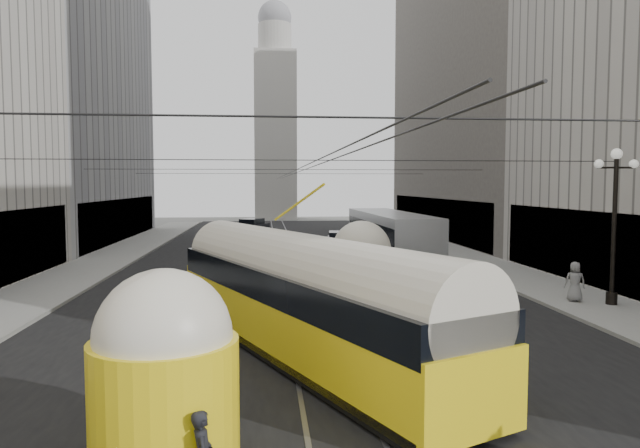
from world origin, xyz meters
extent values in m
cube|color=black|center=(0.00, 32.50, 0.00)|extent=(20.00, 85.00, 0.02)
cube|color=gray|center=(-12.00, 36.00, 0.07)|extent=(4.00, 72.00, 0.15)
cube|color=gray|center=(12.00, 36.00, 0.07)|extent=(4.00, 72.00, 0.15)
cube|color=gray|center=(-0.75, 32.50, 0.00)|extent=(0.12, 85.00, 0.04)
cube|color=gray|center=(0.75, 32.50, 0.00)|extent=(0.12, 85.00, 0.04)
cube|color=#999999|center=(-20.00, 48.00, 14.00)|extent=(12.00, 28.00, 28.00)
cube|color=black|center=(-14.05, 48.00, 2.00)|extent=(0.10, 25.20, 3.60)
cube|color=black|center=(14.05, 22.00, 2.00)|extent=(0.10, 18.00, 3.60)
cube|color=#514C47|center=(20.00, 48.00, 16.00)|extent=(12.00, 32.00, 32.00)
cube|color=black|center=(14.05, 48.00, 2.00)|extent=(0.10, 28.80, 3.60)
cube|color=#B2AFA8|center=(0.00, 80.00, 12.00)|extent=(6.00, 6.00, 24.00)
cylinder|color=#B2AFA8|center=(0.00, 80.00, 26.00)|extent=(4.80, 4.80, 4.00)
sphere|color=gray|center=(0.00, 80.00, 28.96)|extent=(4.80, 4.80, 4.80)
cylinder|color=black|center=(12.60, 18.00, 3.15)|extent=(0.18, 0.18, 6.00)
cylinder|color=black|center=(12.60, 18.00, 0.40)|extent=(0.44, 0.44, 0.50)
cylinder|color=black|center=(12.60, 18.00, 5.75)|extent=(1.60, 0.08, 0.08)
sphere|color=white|center=(12.60, 18.00, 6.30)|extent=(0.44, 0.44, 0.44)
sphere|color=white|center=(11.85, 18.00, 5.90)|extent=(0.36, 0.36, 0.36)
sphere|color=white|center=(13.35, 18.00, 5.90)|extent=(0.36, 0.36, 0.36)
cylinder|color=black|center=(0.00, 4.00, 6.00)|extent=(25.00, 0.03, 0.03)
cylinder|color=black|center=(0.00, 18.00, 6.00)|extent=(25.00, 0.03, 0.03)
cylinder|color=black|center=(0.00, 32.00, 6.00)|extent=(25.00, 0.03, 0.03)
cylinder|color=black|center=(0.00, 46.00, 6.00)|extent=(25.00, 0.03, 0.03)
cylinder|color=black|center=(0.00, 36.00, 5.80)|extent=(0.03, 72.00, 0.03)
cylinder|color=black|center=(0.40, 36.00, 5.80)|extent=(0.03, 72.00, 0.03)
cube|color=yellow|center=(-0.50, 12.64, 1.06)|extent=(8.21, 14.02, 1.72)
cube|color=black|center=(-0.50, 12.64, 0.25)|extent=(8.03, 13.63, 0.30)
cube|color=black|center=(-0.50, 12.64, 2.18)|extent=(8.14, 13.83, 0.86)
cylinder|color=silver|center=(-0.50, 12.64, 2.48)|extent=(7.84, 13.70, 2.33)
cylinder|color=yellow|center=(-3.36, 6.27, 1.16)|extent=(2.63, 2.63, 2.33)
sphere|color=silver|center=(-3.36, 6.27, 2.38)|extent=(2.43, 2.43, 2.43)
cylinder|color=yellow|center=(2.36, 19.02, 1.16)|extent=(2.63, 2.63, 2.33)
sphere|color=silver|center=(2.36, 19.02, 2.38)|extent=(2.43, 2.43, 2.43)
cube|color=gray|center=(5.99, 30.09, 1.70)|extent=(3.05, 13.25, 3.30)
cube|color=black|center=(5.99, 30.09, 2.25)|extent=(3.06, 12.79, 1.21)
cube|color=black|center=(5.99, 23.55, 2.09)|extent=(2.53, 0.16, 1.54)
cylinder|color=black|center=(4.61, 25.67, 0.55)|extent=(0.30, 1.10, 1.10)
cylinder|color=black|center=(7.36, 25.67, 0.55)|extent=(0.30, 1.10, 1.10)
cylinder|color=black|center=(4.61, 34.51, 0.55)|extent=(0.30, 1.10, 1.10)
cylinder|color=black|center=(7.36, 34.51, 0.55)|extent=(0.30, 1.10, 1.10)
cube|color=silver|center=(4.25, 40.96, 0.44)|extent=(2.14, 4.31, 0.74)
cube|color=black|center=(4.25, 40.96, 0.96)|extent=(1.73, 2.43, 0.70)
cylinder|color=black|center=(3.48, 39.55, 0.30)|extent=(0.22, 0.59, 0.59)
cylinder|color=black|center=(5.02, 39.55, 0.30)|extent=(0.22, 0.59, 0.59)
cylinder|color=black|center=(3.48, 42.37, 0.30)|extent=(0.22, 0.59, 0.59)
cylinder|color=black|center=(5.02, 42.37, 0.30)|extent=(0.22, 0.59, 0.59)
cube|color=black|center=(-2.93, 55.79, 0.50)|extent=(3.75, 5.11, 0.84)
cube|color=black|center=(-2.93, 55.79, 1.10)|extent=(2.65, 3.08, 0.79)
cylinder|color=black|center=(-3.81, 54.18, 0.34)|extent=(0.22, 0.67, 0.67)
cylinder|color=black|center=(-2.06, 54.18, 0.34)|extent=(0.22, 0.67, 0.67)
cylinder|color=black|center=(-3.81, 57.40, 0.34)|extent=(0.22, 0.67, 0.67)
cylinder|color=black|center=(-2.06, 57.40, 0.34)|extent=(0.22, 0.67, 0.67)
imported|color=slate|center=(11.40, 18.70, 0.99)|extent=(0.94, 0.75, 1.68)
camera|label=1|loc=(-1.56, -3.87, 5.08)|focal=32.00mm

